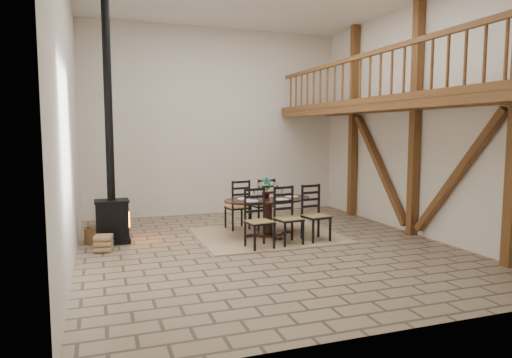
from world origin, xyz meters
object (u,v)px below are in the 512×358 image
object	(u,v)px
log_basket	(96,235)
log_stack	(104,243)
dining_table	(271,217)
wood_stove	(111,188)

from	to	relation	value
log_basket	log_stack	bearing A→B (deg)	-80.71
dining_table	log_stack	world-z (taller)	dining_table
log_basket	log_stack	world-z (taller)	log_basket
dining_table	log_basket	xyz separation A→B (m)	(-3.52, 0.67, -0.27)
dining_table	log_stack	xyz separation A→B (m)	(-3.40, -0.10, -0.28)
wood_stove	log_basket	world-z (taller)	wood_stove
dining_table	log_basket	world-z (taller)	dining_table
wood_stove	log_basket	distance (m)	1.01
dining_table	wood_stove	bearing A→B (deg)	162.30
wood_stove	log_basket	bearing A→B (deg)	161.59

